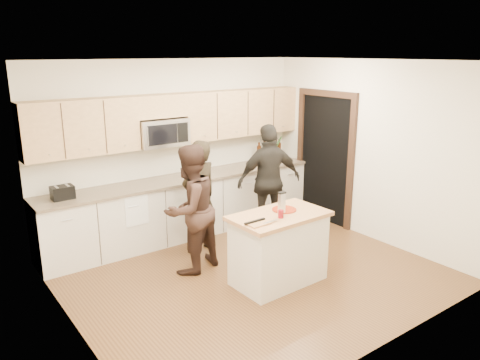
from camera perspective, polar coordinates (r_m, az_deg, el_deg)
floor at (r=6.24m, az=1.41°, el=-11.28°), size 4.50×4.50×0.00m
room_shell at (r=5.68m, az=1.52°, el=4.51°), size 4.52×4.02×2.71m
back_cabinetry at (r=7.37m, az=-6.63°, el=-3.15°), size 4.50×0.66×0.94m
upper_cabinetry at (r=7.20m, az=-7.32°, el=7.62°), size 4.50×0.33×0.75m
microwave at (r=7.03m, az=-9.57°, el=5.76°), size 0.76×0.41×0.40m
doorway at (r=7.92m, az=10.31°, el=3.18°), size 0.06×1.25×2.20m
framed_picture at (r=8.48m, az=3.72°, el=5.04°), size 0.30×0.03×0.38m
dish_towel at (r=6.71m, az=-12.97°, el=-2.37°), size 0.34×0.60×0.48m
island at (r=5.87m, az=4.73°, el=-8.25°), size 1.22×0.73×0.90m
red_plate at (r=5.84m, az=5.41°, el=-3.60°), size 0.30×0.30×0.02m
box_grater at (r=5.65m, az=5.11°, el=-2.72°), size 0.09×0.06×0.26m
drink_glass at (r=5.56m, az=5.00°, el=-4.15°), size 0.07×0.07×0.10m
cutting_board at (r=5.36m, az=2.19°, el=-5.31°), size 0.26×0.20×0.02m
tongs at (r=5.37m, az=1.81°, el=-5.04°), size 0.29×0.04×0.02m
knife at (r=5.39m, az=3.77°, el=-5.06°), size 0.21×0.03×0.01m
toaster at (r=6.52m, az=-20.83°, el=-1.43°), size 0.28×0.20×0.18m
bottle_cluster at (r=8.16m, az=3.63°, el=3.48°), size 0.46×0.29×0.42m
orchid at (r=8.26m, az=4.48°, el=3.90°), size 0.26×0.22×0.44m
woman_left at (r=6.63m, az=-4.97°, el=-2.09°), size 0.66×0.50×1.63m
woman_center at (r=6.05m, az=-6.10°, el=-3.58°), size 0.97×0.84×1.69m
woman_right at (r=7.21m, az=3.58°, el=-0.10°), size 1.11×0.69×1.76m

